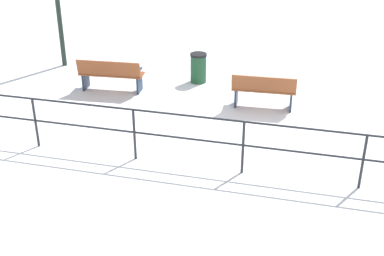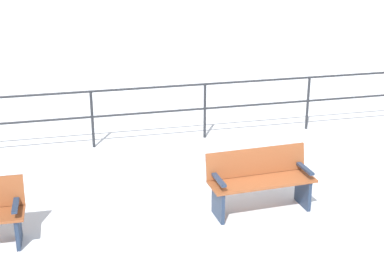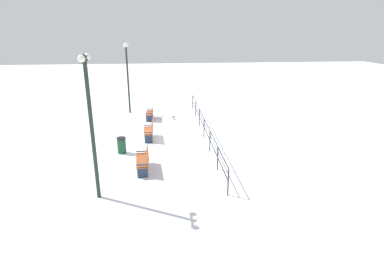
# 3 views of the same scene
# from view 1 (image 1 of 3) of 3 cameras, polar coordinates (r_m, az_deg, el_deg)

# --- Properties ---
(ground_plane) EXTENTS (80.00, 80.00, 0.00)m
(ground_plane) POSITION_cam_1_polar(r_m,az_deg,el_deg) (12.74, 7.89, 2.52)
(ground_plane) COLOR white
(ground_plane) RESTS_ON ground
(bench_second) EXTENTS (0.61, 1.54, 0.88)m
(bench_second) POSITION_cam_1_polar(r_m,az_deg,el_deg) (12.39, 7.94, 4.18)
(bench_second) COLOR brown
(bench_second) RESTS_ON ground
(bench_third) EXTENTS (0.67, 1.69, 0.88)m
(bench_third) POSITION_cam_1_polar(r_m,az_deg,el_deg) (13.45, -8.97, 5.91)
(bench_third) COLOR brown
(bench_third) RESTS_ON ground
(waterfront_railing) EXTENTS (0.05, 12.87, 1.09)m
(waterfront_railing) POSITION_cam_1_polar(r_m,az_deg,el_deg) (9.52, 5.71, -1.12)
(waterfront_railing) COLOR #26282D
(waterfront_railing) RESTS_ON ground
(trash_bin) EXTENTS (0.44, 0.44, 0.80)m
(trash_bin) POSITION_cam_1_polar(r_m,az_deg,el_deg) (13.91, 0.71, 6.67)
(trash_bin) COLOR #1E4C2D
(trash_bin) RESTS_ON ground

